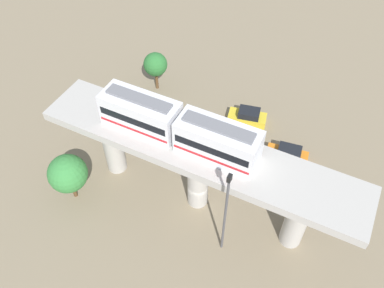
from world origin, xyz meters
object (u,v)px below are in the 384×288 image
parked_car_orange (287,155)px  signal_post (226,212)px  train (178,127)px  tree_mid_lot (68,174)px  parked_car_yellow (248,117)px  tree_near_viaduct (155,65)px

parked_car_orange → signal_post: size_ratio=0.43×
train → tree_mid_lot: 11.65m
parked_car_yellow → tree_near_viaduct: (-0.52, -11.97, 2.76)m
signal_post → tree_mid_lot: bearing=-84.7°
parked_car_yellow → tree_mid_lot: bearing=-45.9°
parked_car_orange → tree_mid_lot: size_ratio=0.84×
tree_mid_lot → signal_post: (-1.37, 14.74, 2.24)m
train → tree_near_viaduct: (-12.49, -9.76, -5.78)m
train → tree_mid_lot: (4.77, -8.89, -5.82)m
train → parked_car_yellow: bearing=169.6°
tree_mid_lot → signal_post: signal_post is taller
train → tree_mid_lot: size_ratio=2.57×
tree_near_viaduct → signal_post: (15.89, 15.61, 2.20)m
parked_car_yellow → train: bearing=-22.8°
tree_near_viaduct → parked_car_yellow: bearing=87.5°
tree_near_viaduct → tree_mid_lot: 17.28m
tree_mid_lot → train: bearing=118.2°
parked_car_yellow → parked_car_orange: 6.59m
train → parked_car_orange: train is taller
signal_post → tree_near_viaduct: bearing=-135.5°
tree_mid_lot → tree_near_viaduct: bearing=-177.1°
signal_post → parked_car_yellow: bearing=-166.6°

